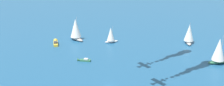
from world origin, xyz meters
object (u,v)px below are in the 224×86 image
object	(u,v)px
sailboat_outer_ring_c	(219,51)
motorboat_outer_ring_d	(56,43)
motorboat_inshore	(83,60)
sailboat_mid_cluster	(111,35)
sailboat_far_port	(189,34)
sailboat_offshore	(76,29)

from	to	relation	value
sailboat_outer_ring_c	motorboat_outer_ring_d	distance (m)	82.97
motorboat_inshore	sailboat_mid_cluster	bearing A→B (deg)	-43.38
sailboat_outer_ring_c	sailboat_far_port	bearing A→B (deg)	-2.54
sailboat_mid_cluster	sailboat_outer_ring_c	distance (m)	56.59
sailboat_far_port	motorboat_outer_ring_d	bearing A→B (deg)	73.85
sailboat_offshore	sailboat_mid_cluster	xyz separation A→B (m)	(-9.85, -17.28, -1.86)
sailboat_far_port	sailboat_outer_ring_c	xyz separation A→B (m)	(-27.86, 1.23, 0.74)
sailboat_far_port	sailboat_outer_ring_c	bearing A→B (deg)	177.46
sailboat_offshore	motorboat_outer_ring_d	world-z (taller)	sailboat_offshore
sailboat_far_port	sailboat_mid_cluster	world-z (taller)	sailboat_far_port
sailboat_far_port	motorboat_inshore	size ratio (longest dim) A/B	1.90
sailboat_offshore	motorboat_outer_ring_d	bearing A→B (deg)	106.34
motorboat_inshore	sailboat_offshore	size ratio (longest dim) A/B	0.46
motorboat_inshore	sailboat_outer_ring_c	size ratio (longest dim) A/B	0.46
motorboat_inshore	sailboat_mid_cluster	xyz separation A→B (m)	(20.77, -19.63, 3.84)
sailboat_far_port	sailboat_outer_ring_c	distance (m)	27.90
sailboat_offshore	motorboat_outer_ring_d	xyz separation A→B (m)	(-3.45, 11.78, -5.50)
sailboat_mid_cluster	motorboat_outer_ring_d	distance (m)	29.98
motorboat_inshore	motorboat_outer_ring_d	distance (m)	28.76
motorboat_inshore	sailboat_outer_ring_c	bearing A→B (deg)	-109.52
sailboat_outer_ring_c	motorboat_outer_ring_d	xyz separation A→B (m)	(47.79, 67.60, -5.48)
sailboat_far_port	sailboat_outer_ring_c	size ratio (longest dim) A/B	0.88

